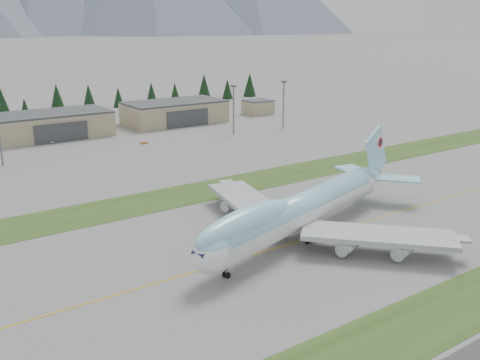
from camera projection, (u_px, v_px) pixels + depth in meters
ground at (308, 239)px, 123.33m from camera, size 7000.00×7000.00×0.00m
grass_strip_near at (454, 308)px, 93.34m from camera, size 400.00×14.00×0.08m
grass_strip_far at (207, 190)px, 158.84m from camera, size 400.00×18.00×0.08m
taxiway_line_main at (308, 239)px, 123.33m from camera, size 400.00×0.40×0.02m
boeing_747_freighter at (301, 210)px, 121.88m from camera, size 79.53×66.11×20.96m
hangar_center at (52, 125)px, 231.91m from camera, size 48.00×26.60×10.80m
hangar_right at (175, 112)px, 264.62m from camera, size 48.00×26.60×10.80m
control_shed at (258, 107)px, 290.84m from camera, size 14.00×12.00×7.60m
floodlight_masts at (113, 111)px, 204.99m from camera, size 186.14×5.41×21.88m
service_vehicle_a at (51, 143)px, 220.74m from camera, size 3.00×4.29×1.36m
service_vehicle_b at (144, 144)px, 219.94m from camera, size 3.36×1.85×1.05m
service_vehicle_c at (185, 126)px, 258.44m from camera, size 3.41×5.02×1.35m
conifer_belt at (37, 101)px, 285.93m from camera, size 270.55×14.22×16.95m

